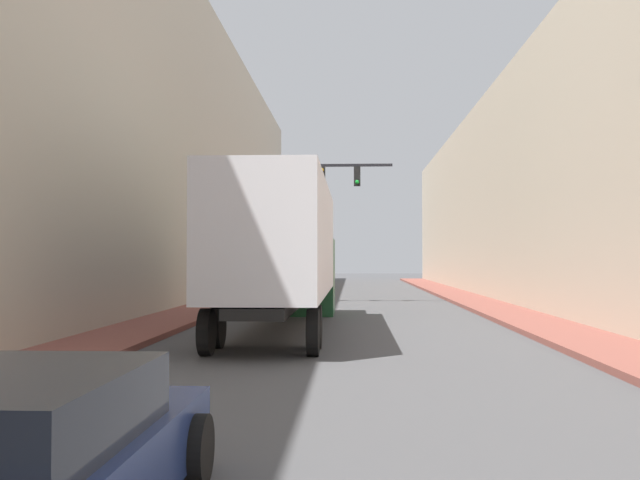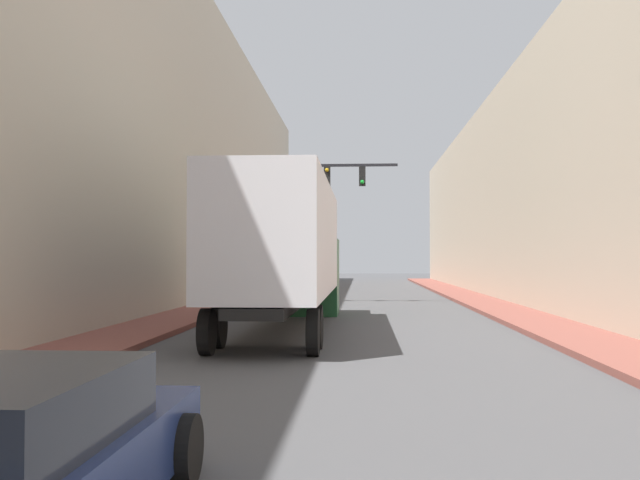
{
  "view_description": "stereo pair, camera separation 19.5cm",
  "coord_description": "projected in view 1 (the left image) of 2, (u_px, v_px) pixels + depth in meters",
  "views": [
    {
      "loc": [
        0.13,
        1.37,
        2.05
      ],
      "look_at": [
        -0.55,
        16.15,
        2.44
      ],
      "focal_mm": 40.0,
      "sensor_mm": 36.0,
      "label": 1
    },
    {
      "loc": [
        0.32,
        1.38,
        2.05
      ],
      "look_at": [
        -0.55,
        16.15,
        2.44
      ],
      "focal_mm": 40.0,
      "sensor_mm": 36.0,
      "label": 2
    }
  ],
  "objects": [
    {
      "name": "sidewalk_right",
      "position": [
        494.0,
        308.0,
        28.29
      ],
      "size": [
        2.13,
        80.0,
        0.15
      ],
      "color": "brown",
      "rests_on": "ground"
    },
    {
      "name": "sidewalk_left",
      "position": [
        208.0,
        307.0,
        28.81
      ],
      "size": [
        2.13,
        80.0,
        0.15
      ],
      "color": "brown",
      "rests_on": "ground"
    },
    {
      "name": "building_right",
      "position": [
        597.0,
        179.0,
        28.23
      ],
      "size": [
        6.0,
        80.0,
        10.42
      ],
      "color": "beige",
      "rests_on": "ground"
    },
    {
      "name": "building_left",
      "position": [
        110.0,
        132.0,
        29.19
      ],
      "size": [
        6.0,
        80.0,
        14.5
      ],
      "color": "#BCB29E",
      "rests_on": "ground"
    },
    {
      "name": "semi_truck",
      "position": [
        285.0,
        250.0,
        20.53
      ],
      "size": [
        2.56,
        13.61,
        4.08
      ],
      "color": "silver",
      "rests_on": "ground"
    },
    {
      "name": "sedan_car",
      "position": [
        16.0,
        463.0,
        5.01
      ],
      "size": [
        2.11,
        4.27,
        1.27
      ],
      "color": "navy",
      "rests_on": "ground"
    },
    {
      "name": "traffic_signal_gantry",
      "position": [
        289.0,
        200.0,
        32.84
      ],
      "size": [
        6.58,
        0.35,
        6.65
      ],
      "color": "black",
      "rests_on": "ground"
    }
  ]
}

